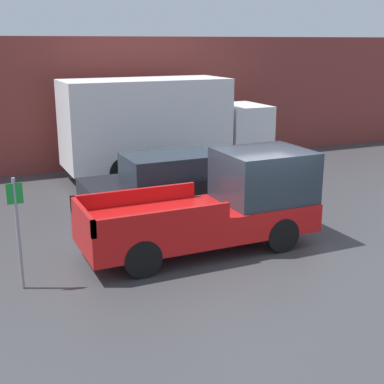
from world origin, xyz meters
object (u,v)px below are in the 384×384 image
pickup_truck (222,205)px  car (168,180)px  parking_sign (18,227)px  delivery_truck (162,124)px

pickup_truck → car: bearing=89.3°
pickup_truck → parking_sign: (-4.59, -0.41, 0.24)m
car → delivery_truck: 3.91m
car → delivery_truck: size_ratio=0.65×
pickup_truck → parking_sign: 4.61m
pickup_truck → delivery_truck: delivery_truck is taller
delivery_truck → parking_sign: 9.47m
delivery_truck → car: bearing=-108.6°
pickup_truck → parking_sign: parking_sign is taller
car → parking_sign: (-4.63, -3.89, 0.49)m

